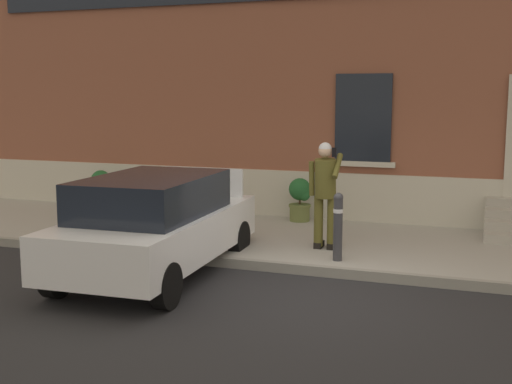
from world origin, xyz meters
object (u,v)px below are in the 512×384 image
person_on_phone (325,188)px  planter_cream (197,193)px  hatchback_car_white (156,223)px  planter_olive (300,198)px  planter_charcoal (101,189)px  bollard_near_person (338,224)px  bollard_far_left (158,212)px

person_on_phone → planter_cream: size_ratio=2.04×
hatchback_car_white → planter_olive: bearing=75.4°
planter_charcoal → planter_cream: 2.23m
person_on_phone → planter_cream: (-3.27, 2.12, -0.55)m
hatchback_car_white → person_on_phone: (2.08, 1.85, 0.36)m
planter_cream → person_on_phone: bearing=-32.9°
bollard_near_person → bollard_far_left: (-3.05, 0.00, 0.00)m
bollard_near_person → bollard_far_left: same height
hatchback_car_white → person_on_phone: size_ratio=2.36×
person_on_phone → bollard_far_left: bearing=-149.5°
bollard_far_left → planter_olive: size_ratio=1.22×
planter_cream → bollard_far_left: bearing=-78.1°
planter_charcoal → planter_olive: bearing=2.2°
hatchback_car_white → bollard_near_person: (2.45, 1.19, -0.08)m
person_on_phone → planter_cream: 3.93m
bollard_far_left → hatchback_car_white: bearing=-63.2°
person_on_phone → planter_cream: person_on_phone is taller
planter_olive → bollard_far_left: bearing=-120.2°
person_on_phone → planter_charcoal: 5.88m
bollard_far_left → planter_charcoal: (-2.81, 2.66, -0.11)m
planter_charcoal → planter_cream: size_ratio=1.00×
bollard_far_left → planter_charcoal: 3.88m
hatchback_car_white → planter_cream: (-1.19, 3.97, -0.18)m
bollard_near_person → bollard_far_left: 3.05m
hatchback_car_white → person_on_phone: person_on_phone is taller
bollard_near_person → planter_charcoal: (-5.87, 2.66, -0.11)m
planter_cream → planter_olive: (2.23, 0.06, 0.00)m
bollard_near_person → bollard_far_left: size_ratio=1.00×
planter_charcoal → planter_olive: 4.47m
hatchback_car_white → bollard_far_left: bearing=116.8°
planter_olive → planter_charcoal: bearing=-177.8°
bollard_near_person → planter_olive: size_ratio=1.22×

